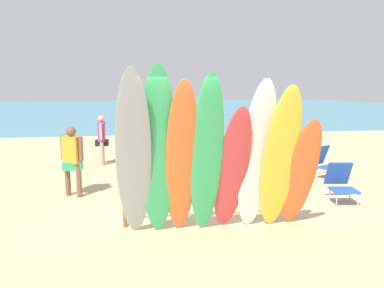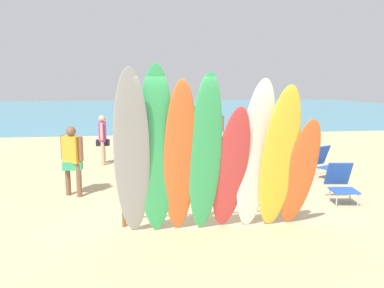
% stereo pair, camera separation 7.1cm
% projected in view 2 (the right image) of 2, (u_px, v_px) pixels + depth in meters
% --- Properties ---
extents(ground, '(60.00, 60.00, 0.00)m').
position_uv_depth(ground, '(162.00, 129.00, 20.18)').
color(ground, tan).
extents(ocean_water, '(60.00, 40.00, 0.02)m').
position_uv_depth(ocean_water, '(151.00, 109.00, 37.48)').
color(ocean_water, teal).
rests_on(ocean_water, ground).
extents(surfboard_rack, '(3.10, 0.07, 0.74)m').
position_uv_depth(surfboard_rack, '(210.00, 190.00, 6.41)').
color(surfboard_rack, brown).
rests_on(surfboard_rack, ground).
extents(surfboard_grey_0, '(0.53, 1.06, 2.64)m').
position_uv_depth(surfboard_grey_0, '(132.00, 158.00, 5.43)').
color(surfboard_grey_0, '#999EA3').
rests_on(surfboard_grey_0, ground).
extents(surfboard_green_1, '(0.56, 0.91, 2.69)m').
position_uv_depth(surfboard_green_1, '(156.00, 155.00, 5.52)').
color(surfboard_green_1, '#38B266').
rests_on(surfboard_green_1, ground).
extents(surfboard_orange_2, '(0.50, 0.98, 2.48)m').
position_uv_depth(surfboard_orange_2, '(180.00, 161.00, 5.58)').
color(surfboard_orange_2, orange).
rests_on(surfboard_orange_2, ground).
extents(surfboard_green_3, '(0.52, 0.97, 2.58)m').
position_uv_depth(surfboard_green_3, '(205.00, 158.00, 5.59)').
color(surfboard_green_3, '#38B266').
rests_on(surfboard_green_3, ground).
extents(surfboard_red_4, '(0.62, 0.90, 2.10)m').
position_uv_depth(surfboard_red_4, '(231.00, 171.00, 5.81)').
color(surfboard_red_4, '#D13D42').
rests_on(surfboard_red_4, ground).
extents(surfboard_white_5, '(0.58, 0.77, 2.49)m').
position_uv_depth(surfboard_white_5, '(255.00, 158.00, 5.83)').
color(surfboard_white_5, white).
rests_on(surfboard_white_5, ground).
extents(surfboard_yellow_6, '(0.60, 0.92, 2.41)m').
position_uv_depth(surfboard_yellow_6, '(279.00, 161.00, 5.80)').
color(surfboard_yellow_6, yellow).
rests_on(surfboard_yellow_6, ground).
extents(surfboard_orange_7, '(0.55, 0.82, 1.90)m').
position_uv_depth(surfboard_orange_7, '(300.00, 175.00, 5.98)').
color(surfboard_orange_7, orange).
rests_on(surfboard_orange_7, ground).
extents(beachgoer_by_water, '(0.56, 0.33, 1.57)m').
position_uv_depth(beachgoer_by_water, '(215.00, 129.00, 12.62)').
color(beachgoer_by_water, brown).
rests_on(beachgoer_by_water, ground).
extents(beachgoer_photographing, '(0.51, 0.37, 1.52)m').
position_uv_depth(beachgoer_photographing, '(72.00, 156.00, 7.90)').
color(beachgoer_photographing, brown).
rests_on(beachgoer_photographing, ground).
extents(beachgoer_near_rack, '(0.39, 0.57, 1.49)m').
position_uv_depth(beachgoer_near_rack, '(103.00, 136.00, 11.09)').
color(beachgoer_near_rack, tan).
rests_on(beachgoer_near_rack, ground).
extents(beachgoer_strolling, '(0.40, 0.57, 1.54)m').
position_uv_depth(beachgoer_strolling, '(275.00, 152.00, 8.30)').
color(beachgoer_strolling, tan).
rests_on(beachgoer_strolling, ground).
extents(beach_chair_red, '(0.60, 0.76, 0.82)m').
position_uv_depth(beach_chair_red, '(341.00, 182.00, 7.54)').
color(beach_chair_red, '#B7B7BC').
rests_on(beach_chair_red, ground).
extents(beach_chair_blue, '(0.72, 0.80, 0.83)m').
position_uv_depth(beach_chair_blue, '(325.00, 161.00, 9.53)').
color(beach_chair_blue, '#B7B7BC').
rests_on(beach_chair_blue, ground).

